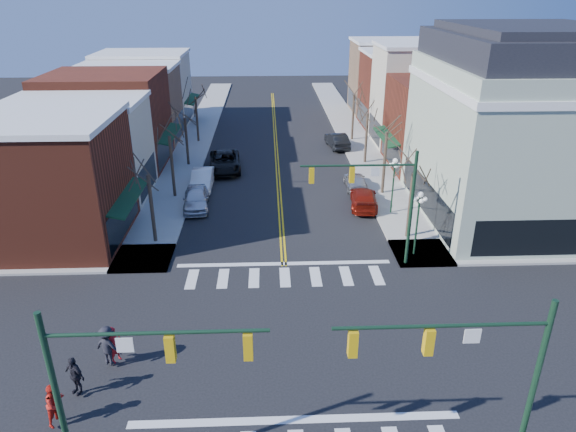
{
  "coord_description": "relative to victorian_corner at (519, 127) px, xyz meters",
  "views": [
    {
      "loc": [
        -0.87,
        -19.63,
        15.52
      ],
      "look_at": [
        0.28,
        8.69,
        2.8
      ],
      "focal_mm": 32.0,
      "sensor_mm": 36.0,
      "label": 1
    }
  ],
  "objects": [
    {
      "name": "tree_left_a",
      "position": [
        -24.9,
        -3.5,
        -4.28
      ],
      "size": [
        0.24,
        0.24,
        4.76
      ],
      "primitive_type": "cylinder",
      "color": "#382B21",
      "rests_on": "ground"
    },
    {
      "name": "tree_left_d",
      "position": [
        -24.9,
        20.5,
        -4.21
      ],
      "size": [
        0.24,
        0.24,
        4.9
      ],
      "primitive_type": "cylinder",
      "color": "#382B21",
      "rests_on": "ground"
    },
    {
      "name": "car_left_mid",
      "position": [
        -22.9,
        6.48,
        -5.87
      ],
      "size": [
        1.71,
        4.77,
        1.57
      ],
      "primitive_type": "imported",
      "rotation": [
        0.0,
        0.0,
        0.01
      ],
      "color": "white",
      "rests_on": "ground"
    },
    {
      "name": "tree_right_b",
      "position": [
        -8.1,
        4.5,
        -4.07
      ],
      "size": [
        0.24,
        0.24,
        5.18
      ],
      "primitive_type": "cylinder",
      "color": "#382B21",
      "rests_on": "ground"
    },
    {
      "name": "car_right_near",
      "position": [
        -10.1,
        1.91,
        -5.96
      ],
      "size": [
        2.54,
        5.02,
        1.4
      ],
      "primitive_type": "imported",
      "rotation": [
        0.0,
        0.0,
        3.02
      ],
      "color": "maroon",
      "rests_on": "ground"
    },
    {
      "name": "car_left_near",
      "position": [
        -22.9,
        2.2,
        -5.87
      ],
      "size": [
        2.26,
        4.77,
        1.58
      ],
      "primitive_type": "imported",
      "rotation": [
        0.0,
        0.0,
        0.09
      ],
      "color": "silver",
      "rests_on": "ground"
    },
    {
      "name": "pedestrian_dark_b",
      "position": [
        -24.54,
        -15.63,
        -5.55
      ],
      "size": [
        1.41,
        1.1,
        1.92
      ],
      "primitive_type": "imported",
      "rotation": [
        0.0,
        0.0,
        2.79
      ],
      "color": "black",
      "rests_on": "sidewalk_left"
    },
    {
      "name": "tree_left_b",
      "position": [
        -24.9,
        4.5,
        -4.14
      ],
      "size": [
        0.24,
        0.24,
        5.04
      ],
      "primitive_type": "cylinder",
      "color": "#382B21",
      "rests_on": "ground"
    },
    {
      "name": "pedestrian_red_a",
      "position": [
        -24.3,
        -15.45,
        -5.62
      ],
      "size": [
        0.72,
        0.77,
        1.77
      ],
      "primitive_type": "imported",
      "rotation": [
        0.0,
        0.0,
        0.94
      ],
      "color": "red",
      "rests_on": "sidewalk_left"
    },
    {
      "name": "bldg_left_stucco_b",
      "position": [
        -32.0,
        29.0,
        -2.56
      ],
      "size": [
        10.0,
        8.0,
        8.2
      ],
      "primitive_type": "cube",
      "color": "beige",
      "rests_on": "ground"
    },
    {
      "name": "tree_right_c",
      "position": [
        -8.1,
        12.5,
        -4.24
      ],
      "size": [
        0.24,
        0.24,
        4.83
      ],
      "primitive_type": "cylinder",
      "color": "#382B21",
      "rests_on": "ground"
    },
    {
      "name": "traffic_mast_near_right",
      "position": [
        -10.95,
        -21.9,
        -1.95
      ],
      "size": [
        6.6,
        0.28,
        7.2
      ],
      "color": "#14331E",
      "rests_on": "ground"
    },
    {
      "name": "bldg_left_brick_b",
      "position": [
        -32.0,
        13.0,
        -2.41
      ],
      "size": [
        10.0,
        9.0,
        8.5
      ],
      "primitive_type": "cube",
      "color": "maroon",
      "rests_on": "ground"
    },
    {
      "name": "tree_left_c",
      "position": [
        -24.9,
        12.5,
        -4.38
      ],
      "size": [
        0.24,
        0.24,
        4.55
      ],
      "primitive_type": "cylinder",
      "color": "#382B21",
      "rests_on": "ground"
    },
    {
      "name": "tree_right_d",
      "position": [
        -8.1,
        20.5,
        -4.17
      ],
      "size": [
        0.24,
        0.24,
        4.97
      ],
      "primitive_type": "cylinder",
      "color": "#382B21",
      "rests_on": "ground"
    },
    {
      "name": "bldg_right_brick_b",
      "position": [
        -1.0,
        26.5,
        -2.41
      ],
      "size": [
        10.0,
        8.0,
        8.5
      ],
      "primitive_type": "cube",
      "color": "maroon",
      "rests_on": "ground"
    },
    {
      "name": "car_right_far",
      "position": [
        -10.1,
        17.85,
        -5.87
      ],
      "size": [
        2.28,
        4.94,
        1.57
      ],
      "primitive_type": "imported",
      "rotation": [
        0.0,
        0.0,
        3.27
      ],
      "color": "black",
      "rests_on": "ground"
    },
    {
      "name": "traffic_mast_far_right",
      "position": [
        -10.95,
        -7.1,
        -1.95
      ],
      "size": [
        6.6,
        0.28,
        7.2
      ],
      "color": "#14331E",
      "rests_on": "ground"
    },
    {
      "name": "bldg_left_brick_a",
      "position": [
        -32.0,
        -2.75,
        -2.66
      ],
      "size": [
        10.0,
        8.5,
        8.0
      ],
      "primitive_type": "cube",
      "color": "maroon",
      "rests_on": "ground"
    },
    {
      "name": "sidewalk_left",
      "position": [
        -25.25,
        5.5,
        -6.58
      ],
      "size": [
        3.5,
        70.0,
        0.15
      ],
      "primitive_type": "cube",
      "color": "#9E9B93",
      "rests_on": "ground"
    },
    {
      "name": "bldg_right_stucco",
      "position": [
        -1.0,
        19.0,
        -1.66
      ],
      "size": [
        10.0,
        7.0,
        10.0
      ],
      "primitive_type": "cube",
      "color": "beige",
      "rests_on": "ground"
    },
    {
      "name": "bldg_left_stucco_a",
      "position": [
        -32.0,
        5.0,
        -2.91
      ],
      "size": [
        10.0,
        7.0,
        7.5
      ],
      "primitive_type": "cube",
      "color": "beige",
      "rests_on": "ground"
    },
    {
      "name": "lamppost_midblock",
      "position": [
        -8.3,
        0.5,
        -3.7
      ],
      "size": [
        0.36,
        0.36,
        4.33
      ],
      "color": "#14331E",
      "rests_on": "ground"
    },
    {
      "name": "victorian_corner",
      "position": [
        0.0,
        0.0,
        0.0
      ],
      "size": [
        12.25,
        14.25,
        13.3
      ],
      "color": "#A3B29A",
      "rests_on": "ground"
    },
    {
      "name": "car_left_far",
      "position": [
        -21.34,
        10.93,
        -5.82
      ],
      "size": [
        3.26,
        6.24,
        1.68
      ],
      "primitive_type": "imported",
      "rotation": [
        0.0,
        0.0,
        0.08
      ],
      "color": "black",
      "rests_on": "ground"
    },
    {
      "name": "bldg_right_tan",
      "position": [
        -1.0,
        34.5,
        -2.16
      ],
      "size": [
        10.0,
        8.0,
        9.0
      ],
      "primitive_type": "cube",
      "color": "#947051",
      "rests_on": "ground"
    },
    {
      "name": "pedestrian_dark_a",
      "position": [
        -25.4,
        -17.38,
        -5.62
      ],
      "size": [
        1.11,
        0.9,
        1.77
      ],
      "primitive_type": "imported",
      "rotation": [
        0.0,
        0.0,
        -0.54
      ],
      "color": "black",
      "rests_on": "sidewalk_left"
    },
    {
      "name": "sidewalk_right",
      "position": [
        -7.75,
        5.5,
        -6.58
      ],
      "size": [
        3.5,
        70.0,
        0.15
      ],
      "primitive_type": "cube",
      "color": "#9E9B93",
      "rests_on": "ground"
    },
    {
      "name": "car_right_mid",
      "position": [
        -10.1,
        5.8,
        -5.95
      ],
      "size": [
        1.74,
        4.16,
        1.41
      ],
      "primitive_type": "imported",
      "rotation": [
        0.0,
        0.0,
        3.12
      ],
      "color": "#A8A8AC",
      "rests_on": "ground"
    },
    {
      "name": "bldg_left_tan",
      "position": [
        -32.0,
        21.25,
        -2.76
      ],
      "size": [
        10.0,
        7.5,
        7.8
      ],
      "primitive_type": "cube",
      "color": "#947051",
      "rests_on": "ground"
    },
    {
      "name": "tree_right_a",
      "position": [
        -8.1,
        -3.5,
        -4.35
      ],
      "size": [
        0.24,
        0.24,
        4.62
      ],
      "primitive_type": "cylinder",
      "color": "#382B21",
      "rests_on": "ground"
    },
    {
      "name": "pedestrian_red_b",
      "position": [
        -25.61,
        -18.94,
        -5.62
      ],
      "size": [
        0.92,
        1.03,
        1.77
      ],
      "primitive_type": "imported",
      "rotation": [
        0.0,
        0.0,
        1.23
      ],
      "color": "red",
      "rests_on": "sidewalk_left"
    },
    {
      "name": "bldg_right_brick_a",
      "position": [
        -1.0,
        11.25,
        -2.66
      ],
      "size": [
        10.0,
        8.5,
        8.0
      ],
      "primitive_type": "cube",
      "color": "maroon",
      "rests_on": "ground"
    },
    {
      "name": "traffic_mast_near_left",
      "position": [
        -22.05,
        -21.9,
        -1.95
      ],
      "size": [
        6.6,
        0.28,
        7.2
      ],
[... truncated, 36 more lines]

